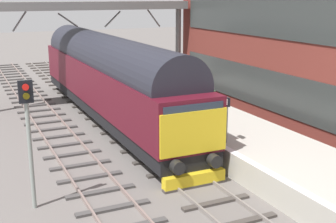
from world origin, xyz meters
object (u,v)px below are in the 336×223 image
(platform_number_sign, at_px, (227,112))
(waiting_passenger, at_px, (212,99))
(signal_post_mid, at_px, (29,130))
(diesel_locomotive, at_px, (109,76))

(platform_number_sign, bearing_deg, waiting_passenger, 69.14)
(signal_post_mid, xyz_separation_m, waiting_passenger, (8.87, 3.78, -0.67))
(signal_post_mid, bearing_deg, platform_number_sign, 3.94)
(diesel_locomotive, xyz_separation_m, signal_post_mid, (-5.53, -9.14, 0.17))
(platform_number_sign, bearing_deg, diesel_locomotive, 103.65)
(platform_number_sign, xyz_separation_m, waiting_passenger, (1.24, 3.26, -0.26))
(signal_post_mid, relative_size, waiting_passenger, 2.59)
(platform_number_sign, relative_size, waiting_passenger, 1.14)
(diesel_locomotive, bearing_deg, signal_post_mid, -121.20)
(diesel_locomotive, bearing_deg, waiting_passenger, -58.09)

